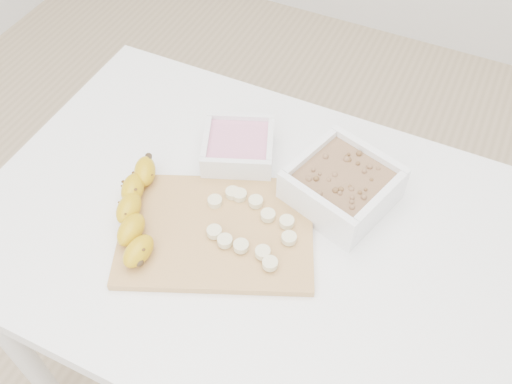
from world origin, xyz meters
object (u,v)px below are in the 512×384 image
at_px(table, 249,253).
at_px(cutting_board, 216,231).
at_px(bowl_yogurt, 238,148).
at_px(bowl_granola, 342,186).
at_px(banana, 137,212).

distance_m(table, cutting_board, 0.12).
distance_m(bowl_yogurt, bowl_granola, 0.22).
xyz_separation_m(table, bowl_yogurt, (-0.09, 0.14, 0.13)).
height_order(table, bowl_yogurt, bowl_yogurt).
relative_size(bowl_granola, banana, 0.91).
height_order(table, bowl_granola, bowl_granola).
height_order(bowl_granola, banana, bowl_granola).
bearing_deg(cutting_board, banana, -163.67).
xyz_separation_m(bowl_yogurt, banana, (-0.09, -0.22, 0.00)).
xyz_separation_m(cutting_board, banana, (-0.14, -0.04, 0.03)).
xyz_separation_m(bowl_granola, cutting_board, (-0.17, -0.17, -0.03)).
bearing_deg(bowl_granola, cutting_board, -135.75).
xyz_separation_m(table, bowl_granola, (0.13, 0.13, 0.14)).
relative_size(table, bowl_granola, 4.69).
bearing_deg(bowl_yogurt, table, -57.01).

